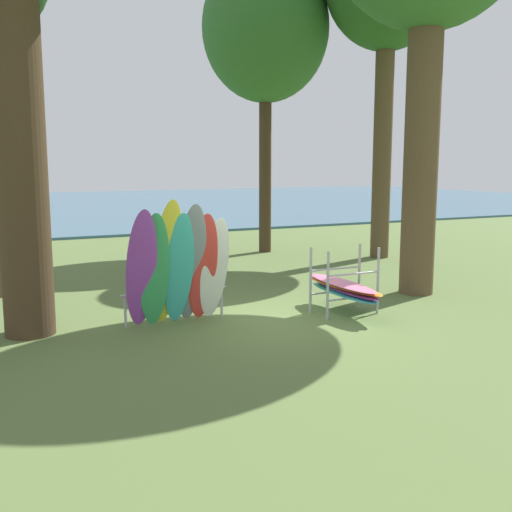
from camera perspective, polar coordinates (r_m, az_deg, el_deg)
ground_plane at (r=10.81m, az=0.80°, el=-6.24°), size 80.00×80.00×0.00m
lake_water at (r=41.26m, az=-19.12°, el=4.46°), size 80.00×36.00×0.10m
tree_mid_behind at (r=19.49m, az=0.90°, el=20.52°), size 3.84×3.84×9.03m
leaning_board_pile at (r=10.49m, az=-7.32°, el=-1.10°), size 1.94×0.87×2.22m
board_storage_rack at (r=11.47m, az=8.26°, el=-2.91°), size 1.15×2.13×1.25m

